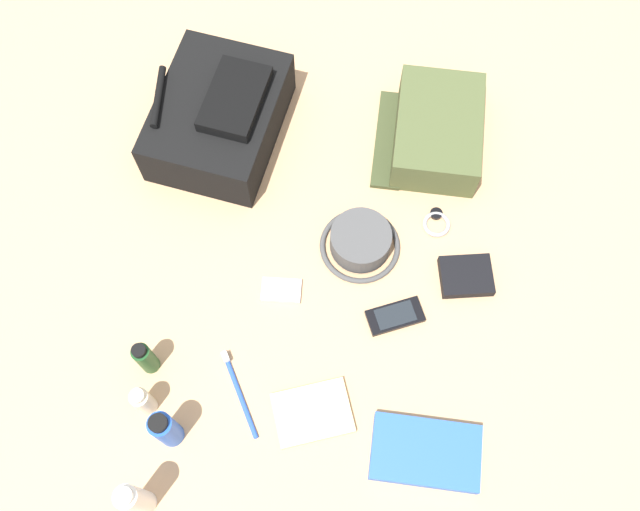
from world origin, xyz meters
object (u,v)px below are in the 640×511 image
wristwatch (436,223)px  shampoo_bottle (145,358)px  paperback_novel (425,453)px  toiletry_pouch (436,131)px  toothbrush (238,389)px  notepad (314,413)px  toothpaste_tube (135,500)px  media_player (282,290)px  wallet (466,276)px  deodorant_spray (166,429)px  lotion_bottle (143,401)px  bucket_hat (360,242)px  cell_phone (395,316)px  backpack (219,117)px

wristwatch → shampoo_bottle: bearing=120.5°
shampoo_bottle → paperback_novel: size_ratio=0.54×
wristwatch → toiletry_pouch: bearing=1.2°
shampoo_bottle → toothbrush: shampoo_bottle is taller
notepad → toothpaste_tube: bearing=104.5°
media_player → toothpaste_tube: bearing=152.3°
toiletry_pouch → wallet: size_ratio=2.59×
deodorant_spray → toothbrush: bearing=-51.6°
deodorant_spray → media_player: deodorant_spray is taller
lotion_bottle → toothbrush: 0.19m
paperback_novel → wristwatch: size_ratio=3.10×
bucket_hat → notepad: bucket_hat is taller
toiletry_pouch → paperback_novel: bearing=177.9°
shampoo_bottle → wallet: (0.22, -0.65, -0.04)m
toothpaste_tube → notepad: size_ratio=1.15×
deodorant_spray → wallet: size_ratio=1.33×
bucket_hat → toothpaste_tube: bearing=144.3°
deodorant_spray → wallet: bearing=-58.6°
deodorant_spray → lotion_bottle: 0.08m
toothbrush → wallet: (0.26, -0.47, 0.01)m
cell_phone → toothbrush: (-0.17, 0.32, -0.00)m
toothbrush → notepad: 0.16m
toothpaste_tube → media_player: bearing=-27.7°
lotion_bottle → media_player: lotion_bottle is taller
media_player → paperback_novel: bearing=-137.0°
notepad → toothbrush: bearing=59.2°
wristwatch → wallet: bearing=-154.5°
cell_phone → toothbrush: size_ratio=0.73×
toiletry_pouch → wallet: toiletry_pouch is taller
lotion_bottle → wallet: size_ratio=0.95×
bucket_hat → wristwatch: size_ratio=2.48×
cell_phone → media_player: size_ratio=1.51×
paperback_novel → toothbrush: bearing=73.9°
toothbrush → cell_phone: bearing=-62.0°
deodorant_spray → cell_phone: 0.51m
bucket_hat → paperback_novel: bucket_hat is taller
toothbrush → wallet: size_ratio=1.59×
lotion_bottle → wallet: bearing=-64.7°
notepad → wallet: bearing=-61.5°
backpack → toothbrush: 0.61m
backpack → lotion_bottle: size_ratio=3.73×
media_player → notepad: bearing=-162.5°
deodorant_spray → paperback_novel: 0.50m
bucket_hat → media_player: size_ratio=2.07×
toothpaste_tube → toiletry_pouch: bearing=-34.2°
lotion_bottle → bucket_hat: bearing=-48.5°
notepad → cell_phone: bearing=-53.4°
toothpaste_tube → wallet: bearing=-52.0°
bucket_hat → cell_phone: bearing=-153.8°
wallet → wristwatch: bearing=19.4°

